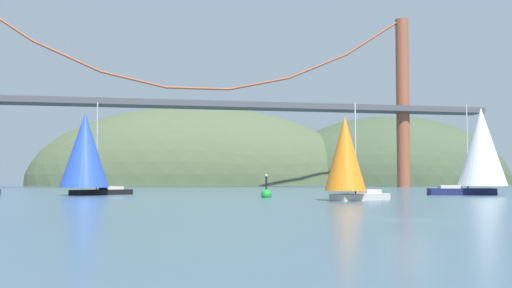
{
  "coord_description": "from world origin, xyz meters",
  "views": [
    {
      "loc": [
        -13.35,
        -27.72,
        2.06
      ],
      "look_at": [
        0.0,
        36.77,
        5.66
      ],
      "focal_mm": 42.97,
      "sensor_mm": 36.0,
      "label": 1
    }
  ],
  "objects": [
    {
      "name": "channel_buoy",
      "position": [
        0.37,
        33.33,
        0.37
      ],
      "size": [
        1.1,
        1.1,
        2.64
      ],
      "color": "green",
      "rests_on": "ground_plane"
    },
    {
      "name": "suspension_bridge",
      "position": [
        0.0,
        95.0,
        17.47
      ],
      "size": [
        125.14,
        6.0,
        36.78
      ],
      "color": "brown",
      "rests_on": "ground_plane"
    },
    {
      "name": "ground_plane",
      "position": [
        0.0,
        0.0,
        0.0
      ],
      "size": [
        360.0,
        360.0,
        0.0
      ],
      "primitive_type": "plane",
      "color": "#426075"
    },
    {
      "name": "sailboat_blue_spinnaker",
      "position": [
        -18.38,
        46.11,
        5.08
      ],
      "size": [
        9.52,
        8.54,
        10.99
      ],
      "color": "black",
      "rests_on": "ground_plane"
    },
    {
      "name": "headland_center",
      "position": [
        5.0,
        135.0,
        0.0
      ],
      "size": [
        89.06,
        44.0,
        42.0
      ],
      "primitive_type": "ellipsoid",
      "color": "#4C5B3D",
      "rests_on": "ground_plane"
    },
    {
      "name": "sailboat_white_mainsail",
      "position": [
        27.18,
        37.4,
        5.45
      ],
      "size": [
        9.75,
        6.88,
        10.79
      ],
      "color": "#191E4C",
      "rests_on": "ground_plane"
    },
    {
      "name": "headland_right",
      "position": [
        60.0,
        135.0,
        0.0
      ],
      "size": [
        70.5,
        44.0,
        38.95
      ],
      "primitive_type": "ellipsoid",
      "color": "#425138",
      "rests_on": "ground_plane"
    },
    {
      "name": "sailboat_orange_sail",
      "position": [
        5.41,
        23.49,
        3.88
      ],
      "size": [
        7.44,
        5.74,
        8.74
      ],
      "color": "#B7B2A8",
      "rests_on": "ground_plane"
    }
  ]
}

